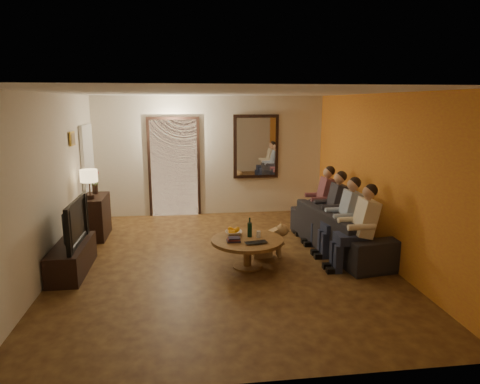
{
  "coord_description": "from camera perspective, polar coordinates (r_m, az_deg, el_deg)",
  "views": [
    {
      "loc": [
        -0.56,
        -6.35,
        2.46
      ],
      "look_at": [
        0.3,
        0.3,
        1.05
      ],
      "focal_mm": 32.0,
      "sensor_mm": 36.0,
      "label": 1
    }
  ],
  "objects": [
    {
      "name": "right_wall",
      "position": [
        7.14,
        18.12,
        1.94
      ],
      "size": [
        0.02,
        6.0,
        2.6
      ],
      "primitive_type": "cube",
      "color": "beige",
      "rests_on": "floor"
    },
    {
      "name": "person_c",
      "position": [
        7.65,
        12.32,
        -2.47
      ],
      "size": [
        0.6,
        0.4,
        1.2
      ],
      "primitive_type": null,
      "color": "tan",
      "rests_on": "sofa"
    },
    {
      "name": "left_wall",
      "position": [
        6.74,
        -23.98,
        0.93
      ],
      "size": [
        0.02,
        6.0,
        2.6
      ],
      "primitive_type": "cube",
      "color": "beige",
      "rests_on": "floor"
    },
    {
      "name": "door_trim",
      "position": [
        9.43,
        -8.76,
        3.14
      ],
      "size": [
        1.12,
        0.04,
        2.22
      ],
      "primitive_type": "cube",
      "color": "black",
      "rests_on": "floor"
    },
    {
      "name": "tv",
      "position": [
        6.66,
        -21.84,
        -3.8
      ],
      "size": [
        1.14,
        0.15,
        0.66
      ],
      "primitive_type": "imported",
      "rotation": [
        0.0,
        0.0,
        1.57
      ],
      "color": "black",
      "rests_on": "tv_stand"
    },
    {
      "name": "wine_bottle",
      "position": [
        6.51,
        1.3,
        -4.68
      ],
      "size": [
        0.07,
        0.07,
        0.31
      ],
      "primitive_type": null,
      "color": "black",
      "rests_on": "coffee_table"
    },
    {
      "name": "sofa",
      "position": [
        7.48,
        13.72,
        -4.82
      ],
      "size": [
        2.55,
        1.31,
        0.71
      ],
      "primitive_type": "imported",
      "rotation": [
        0.0,
        0.0,
        1.72
      ],
      "color": "black",
      "rests_on": "floor"
    },
    {
      "name": "dog",
      "position": [
        6.96,
        3.86,
        -6.4
      ],
      "size": [
        0.56,
        0.24,
        0.56
      ],
      "primitive_type": null,
      "rotation": [
        0.0,
        0.0,
        -0.0
      ],
      "color": "#A5714C",
      "rests_on": "floor"
    },
    {
      "name": "person_d",
      "position": [
        8.2,
        10.92,
        -1.45
      ],
      "size": [
        0.6,
        0.4,
        1.2
      ],
      "primitive_type": null,
      "color": "tan",
      "rests_on": "sofa"
    },
    {
      "name": "laptop",
      "position": [
        6.2,
        2.29,
        -6.91
      ],
      "size": [
        0.36,
        0.27,
        0.03
      ],
      "primitive_type": "imported",
      "rotation": [
        0.0,
        0.0,
        0.17
      ],
      "color": "black",
      "rests_on": "coffee_table"
    },
    {
      "name": "front_wall",
      "position": [
        3.59,
        2.03,
        -7.0
      ],
      "size": [
        5.0,
        0.02,
        2.6
      ],
      "primitive_type": "cube",
      "color": "beige",
      "rests_on": "floor"
    },
    {
      "name": "tv_stand",
      "position": [
        6.82,
        -21.49,
        -8.2
      ],
      "size": [
        0.45,
        1.29,
        0.43
      ],
      "primitive_type": "cube",
      "color": "black",
      "rests_on": "floor"
    },
    {
      "name": "framed_art",
      "position": [
        7.91,
        -21.48,
        6.64
      ],
      "size": [
        0.03,
        0.28,
        0.24
      ],
      "primitive_type": "cube",
      "color": "#B28C33",
      "rests_on": "left_wall"
    },
    {
      "name": "person_a",
      "position": [
        6.58,
        15.81,
        -5.02
      ],
      "size": [
        0.6,
        0.4,
        1.2
      ],
      "primitive_type": null,
      "color": "tan",
      "rests_on": "sofa"
    },
    {
      "name": "floor",
      "position": [
        6.83,
        -2.2,
        -9.24
      ],
      "size": [
        5.0,
        6.0,
        0.01
      ],
      "primitive_type": "cube",
      "color": "#3C1F10",
      "rests_on": "ground"
    },
    {
      "name": "dresser",
      "position": [
        8.35,
        -18.83,
        -3.15
      ],
      "size": [
        0.45,
        0.87,
        0.77
      ],
      "primitive_type": "cube",
      "color": "black",
      "rests_on": "floor"
    },
    {
      "name": "fridge_glimpse",
      "position": [
        9.46,
        -7.22,
        2.3
      ],
      "size": [
        0.45,
        0.03,
        1.7
      ],
      "primitive_type": "cube",
      "color": "silver",
      "rests_on": "floor"
    },
    {
      "name": "orange_accent",
      "position": [
        7.14,
        18.05,
        1.94
      ],
      "size": [
        0.01,
        6.0,
        2.6
      ],
      "primitive_type": "cube",
      "color": "orange",
      "rests_on": "right_wall"
    },
    {
      "name": "ceiling",
      "position": [
        6.37,
        -2.39,
        13.13
      ],
      "size": [
        5.0,
        6.0,
        0.01
      ],
      "primitive_type": "cube",
      "color": "white",
      "rests_on": "back_wall"
    },
    {
      "name": "white_door",
      "position": [
        8.97,
        -19.51,
        1.96
      ],
      "size": [
        0.06,
        0.85,
        2.04
      ],
      "primitive_type": "cube",
      "color": "white",
      "rests_on": "floor"
    },
    {
      "name": "book_stack",
      "position": [
        6.32,
        -0.86,
        -6.32
      ],
      "size": [
        0.2,
        0.15,
        0.07
      ],
      "primitive_type": null,
      "color": "black",
      "rests_on": "coffee_table"
    },
    {
      "name": "mirror_glass",
      "position": [
        9.46,
        2.17,
        6.05
      ],
      "size": [
        0.86,
        0.02,
        1.26
      ],
      "primitive_type": "cube",
      "color": "white",
      "rests_on": "back_wall"
    },
    {
      "name": "table_lamp",
      "position": [
        8.0,
        -19.45,
        1.0
      ],
      "size": [
        0.3,
        0.3,
        0.54
      ],
      "primitive_type": null,
      "color": "beige",
      "rests_on": "dresser"
    },
    {
      "name": "kitchen_doorway",
      "position": [
        9.44,
        -8.76,
        3.15
      ],
      "size": [
        1.0,
        0.06,
        2.1
      ],
      "primitive_type": "cube",
      "color": "#FFE0A5",
      "rests_on": "floor"
    },
    {
      "name": "flower_vase",
      "position": [
        8.43,
        -18.82,
        1.23
      ],
      "size": [
        0.14,
        0.14,
        0.44
      ],
      "primitive_type": null,
      "color": "red",
      "rests_on": "dresser"
    },
    {
      "name": "wine_glass",
      "position": [
        6.52,
        2.5,
        -5.64
      ],
      "size": [
        0.06,
        0.06,
        0.1
      ],
      "primitive_type": "cylinder",
      "color": "silver",
      "rests_on": "coffee_table"
    },
    {
      "name": "coffee_table",
      "position": [
        6.53,
        0.98,
        -8.14
      ],
      "size": [
        1.15,
        1.15,
        0.45
      ],
      "primitive_type": "cylinder",
      "rotation": [
        0.0,
        0.0,
        -0.06
      ],
      "color": "brown",
      "rests_on": "floor"
    },
    {
      "name": "oranges",
      "position": [
        6.61,
        -0.84,
        -4.91
      ],
      "size": [
        0.2,
        0.2,
        0.08
      ],
      "primitive_type": null,
      "color": "orange",
      "rests_on": "bowl"
    },
    {
      "name": "person_b",
      "position": [
        7.11,
        13.93,
        -3.65
      ],
      "size": [
        0.6,
        0.4,
        1.2
      ],
      "primitive_type": null,
      "color": "tan",
      "rests_on": "sofa"
    },
    {
      "name": "back_wall",
      "position": [
        9.44,
        -3.93,
        4.79
      ],
      "size": [
        5.0,
        0.02,
        2.6
      ],
      "primitive_type": "cube",
      "color": "beige",
      "rests_on": "floor"
    },
    {
      "name": "mirror_frame",
      "position": [
        9.49,
        2.14,
        6.06
      ],
      "size": [
        1.0,
        0.05,
        1.4
      ],
      "primitive_type": "cube",
      "color": "black",
      "rests_on": "back_wall"
    },
    {
      "name": "art_canvas",
      "position": [
        7.9,
        -21.37,
        6.64
      ],
      "size": [
        0.01,
        0.22,
        0.18
      ],
      "primitive_type": "cube",
      "color": "brown",
      "rests_on": "left_wall"
    },
    {
      "name": "bowl",
      "position": [
        6.63,
        -0.84,
        -5.48
      ],
      "size": [
        0.26,
        0.26,
        0.06
      ],
      "primitive_type": "imported",
      "color": "white",
      "rests_on": "coffee_table"
    }
  ]
}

